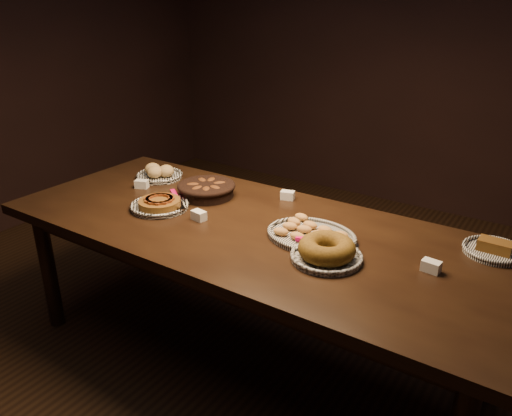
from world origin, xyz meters
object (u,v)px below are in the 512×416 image
Objects in this scene: apple_tart_plate at (160,204)px; buffet_table at (249,239)px; madeleine_platter at (311,234)px; bundt_cake_plate at (327,251)px.

buffet_table is at bearing 33.87° from apple_tart_plate.
madeleine_platter is 0.20m from bundt_cake_plate.
bundt_cake_plate is (0.44, -0.10, 0.11)m from buffet_table.
buffet_table is at bearing -173.57° from bundt_cake_plate.
buffet_table is 5.99× the size of madeleine_platter.
apple_tart_plate reaches higher than buffet_table.
buffet_table is 0.32m from madeleine_platter.
bundt_cake_plate reaches higher than madeleine_platter.
apple_tart_plate is 1.00× the size of bundt_cake_plate.
bundt_cake_plate is at bearing -12.49° from buffet_table.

